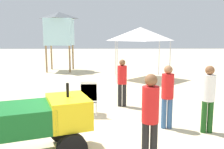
{
  "coord_description": "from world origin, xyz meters",
  "views": [
    {
      "loc": [
        0.76,
        -5.75,
        2.49
      ],
      "look_at": [
        0.91,
        2.09,
        1.25
      ],
      "focal_mm": 40.11,
      "sensor_mm": 36.0,
      "label": 1
    }
  ],
  "objects_px": {
    "utility_cart": "(28,121)",
    "lifeguard_tower": "(59,29)",
    "lifeguard_near_left": "(150,114)",
    "lifeguard_near_center": "(208,95)",
    "stacked_plastic_chairs": "(89,95)",
    "lifeguard_far_right": "(122,80)",
    "lifeguard_near_right": "(167,93)",
    "popup_canopy": "(141,34)"
  },
  "relations": [
    {
      "from": "stacked_plastic_chairs",
      "to": "lifeguard_near_left",
      "type": "bearing_deg",
      "value": -66.07
    },
    {
      "from": "lifeguard_near_left",
      "to": "lifeguard_near_center",
      "type": "xyz_separation_m",
      "value": [
        1.75,
        1.63,
        -0.03
      ]
    },
    {
      "from": "lifeguard_near_center",
      "to": "popup_canopy",
      "type": "xyz_separation_m",
      "value": [
        -0.68,
        8.05,
        1.54
      ]
    },
    {
      "from": "lifeguard_tower",
      "to": "popup_canopy",
      "type": "bearing_deg",
      "value": -32.97
    },
    {
      "from": "lifeguard_far_right",
      "to": "lifeguard_tower",
      "type": "xyz_separation_m",
      "value": [
        -3.81,
        8.96,
        1.98
      ]
    },
    {
      "from": "utility_cart",
      "to": "lifeguard_far_right",
      "type": "xyz_separation_m",
      "value": [
        2.11,
        3.7,
        0.17
      ]
    },
    {
      "from": "stacked_plastic_chairs",
      "to": "lifeguard_tower",
      "type": "distance_m",
      "value": 10.57
    },
    {
      "from": "stacked_plastic_chairs",
      "to": "lifeguard_near_left",
      "type": "height_order",
      "value": "lifeguard_near_left"
    },
    {
      "from": "lifeguard_near_center",
      "to": "lifeguard_tower",
      "type": "xyz_separation_m",
      "value": [
        -5.85,
        11.4,
        1.93
      ]
    },
    {
      "from": "lifeguard_far_right",
      "to": "lifeguard_tower",
      "type": "relative_size",
      "value": 0.41
    },
    {
      "from": "lifeguard_near_right",
      "to": "lifeguard_far_right",
      "type": "distance_m",
      "value": 2.38
    },
    {
      "from": "lifeguard_near_left",
      "to": "popup_canopy",
      "type": "height_order",
      "value": "popup_canopy"
    },
    {
      "from": "lifeguard_near_right",
      "to": "lifeguard_tower",
      "type": "relative_size",
      "value": 0.42
    },
    {
      "from": "lifeguard_far_right",
      "to": "lifeguard_near_center",
      "type": "bearing_deg",
      "value": -50.14
    },
    {
      "from": "utility_cart",
      "to": "lifeguard_tower",
      "type": "bearing_deg",
      "value": 97.67
    },
    {
      "from": "utility_cart",
      "to": "lifeguard_near_left",
      "type": "distance_m",
      "value": 2.43
    },
    {
      "from": "lifeguard_near_left",
      "to": "lifeguard_near_right",
      "type": "bearing_deg",
      "value": 67.87
    },
    {
      "from": "utility_cart",
      "to": "lifeguard_far_right",
      "type": "relative_size",
      "value": 1.69
    },
    {
      "from": "stacked_plastic_chairs",
      "to": "lifeguard_tower",
      "type": "height_order",
      "value": "lifeguard_tower"
    },
    {
      "from": "stacked_plastic_chairs",
      "to": "lifeguard_tower",
      "type": "bearing_deg",
      "value": 105.34
    },
    {
      "from": "stacked_plastic_chairs",
      "to": "lifeguard_far_right",
      "type": "bearing_deg",
      "value": 42.51
    },
    {
      "from": "lifeguard_near_center",
      "to": "lifeguard_near_right",
      "type": "bearing_deg",
      "value": 161.71
    },
    {
      "from": "lifeguard_near_left",
      "to": "lifeguard_tower",
      "type": "relative_size",
      "value": 0.44
    },
    {
      "from": "utility_cart",
      "to": "popup_canopy",
      "type": "bearing_deg",
      "value": 69.62
    },
    {
      "from": "lifeguard_near_center",
      "to": "popup_canopy",
      "type": "relative_size",
      "value": 0.59
    },
    {
      "from": "stacked_plastic_chairs",
      "to": "popup_canopy",
      "type": "height_order",
      "value": "popup_canopy"
    },
    {
      "from": "popup_canopy",
      "to": "utility_cart",
      "type": "bearing_deg",
      "value": -110.38
    },
    {
      "from": "popup_canopy",
      "to": "lifeguard_tower",
      "type": "bearing_deg",
      "value": 147.03
    },
    {
      "from": "lifeguard_tower",
      "to": "lifeguard_near_right",
      "type": "bearing_deg",
      "value": -66.2
    },
    {
      "from": "popup_canopy",
      "to": "lifeguard_tower",
      "type": "distance_m",
      "value": 6.17
    },
    {
      "from": "lifeguard_near_left",
      "to": "popup_canopy",
      "type": "distance_m",
      "value": 9.85
    },
    {
      "from": "popup_canopy",
      "to": "lifeguard_near_center",
      "type": "bearing_deg",
      "value": -85.14
    },
    {
      "from": "lifeguard_far_right",
      "to": "lifeguard_tower",
      "type": "height_order",
      "value": "lifeguard_tower"
    },
    {
      "from": "lifeguard_far_right",
      "to": "utility_cart",
      "type": "bearing_deg",
      "value": -119.65
    },
    {
      "from": "stacked_plastic_chairs",
      "to": "lifeguard_tower",
      "type": "relative_size",
      "value": 0.27
    },
    {
      "from": "utility_cart",
      "to": "lifeguard_near_left",
      "type": "xyz_separation_m",
      "value": [
        2.39,
        -0.37,
        0.25
      ]
    },
    {
      "from": "lifeguard_near_left",
      "to": "lifeguard_near_center",
      "type": "relative_size",
      "value": 1.03
    },
    {
      "from": "stacked_plastic_chairs",
      "to": "lifeguard_near_right",
      "type": "distance_m",
      "value": 2.46
    },
    {
      "from": "lifeguard_near_right",
      "to": "lifeguard_tower",
      "type": "height_order",
      "value": "lifeguard_tower"
    },
    {
      "from": "utility_cart",
      "to": "popup_canopy",
      "type": "distance_m",
      "value": 10.08
    },
    {
      "from": "utility_cart",
      "to": "lifeguard_near_center",
      "type": "relative_size",
      "value": 1.61
    },
    {
      "from": "lifeguard_near_left",
      "to": "lifeguard_near_right",
      "type": "xyz_separation_m",
      "value": [
        0.79,
        1.95,
        -0.05
      ]
    }
  ]
}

